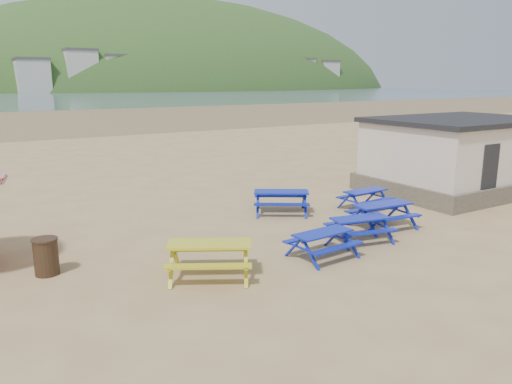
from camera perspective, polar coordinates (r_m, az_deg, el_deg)
ground at (r=15.71m, az=1.14°, el=-4.83°), size 400.00×400.00×0.00m
wet_sand at (r=68.24m, az=-24.92°, el=7.62°), size 400.00×400.00×0.00m
picnic_table_blue_b at (r=18.05m, az=2.89°, el=-1.16°), size 2.48×2.37×0.82m
picnic_table_blue_c at (r=19.07m, az=12.37°, el=-0.83°), size 1.80×1.49×0.72m
picnic_table_blue_d at (r=13.75m, az=7.62°, el=-5.97°), size 1.82×1.51×0.72m
picnic_table_blue_e at (r=15.29m, az=11.78°, el=-4.17°), size 1.98×1.71×0.73m
picnic_table_blue_f at (r=16.80m, az=14.24°, el=-2.62°), size 2.05×1.70×0.81m
picnic_table_yellow at (r=12.40m, az=-5.32°, el=-7.67°), size 2.59×2.44×0.86m
litter_bin at (r=13.48m, az=-22.87°, el=-6.78°), size 0.63×0.63×0.93m
amenity_block at (r=23.26m, az=22.11°, el=3.98°), size 7.40×5.40×3.15m
headland_town at (r=261.79m, az=-9.66°, el=9.40°), size 264.00×144.00×108.00m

